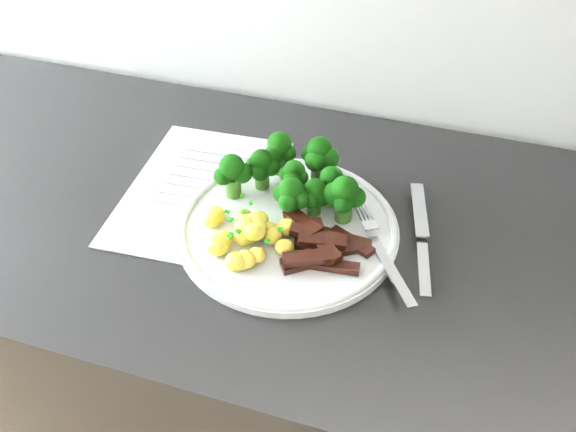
{
  "coord_description": "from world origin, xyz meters",
  "views": [
    {
      "loc": [
        0.15,
        1.06,
        1.5
      ],
      "look_at": [
        -0.03,
        1.65,
        0.94
      ],
      "focal_mm": 37.74,
      "sensor_mm": 36.0,
      "label": 1
    }
  ],
  "objects_px": {
    "counter": "(344,410)",
    "potatoes": "(248,234)",
    "recipe_paper": "(201,190)",
    "fork": "(383,254)",
    "knife": "(422,250)",
    "plate": "(288,227)",
    "beef_strips": "(323,245)",
    "broccoli": "(298,176)"
  },
  "relations": [
    {
      "from": "potatoes",
      "to": "recipe_paper",
      "type": "bearing_deg",
      "value": 140.18
    },
    {
      "from": "counter",
      "to": "beef_strips",
      "type": "bearing_deg",
      "value": -133.04
    },
    {
      "from": "counter",
      "to": "knife",
      "type": "distance_m",
      "value": 0.47
    },
    {
      "from": "counter",
      "to": "knife",
      "type": "relative_size",
      "value": 11.13
    },
    {
      "from": "counter",
      "to": "recipe_paper",
      "type": "height_order",
      "value": "recipe_paper"
    },
    {
      "from": "potatoes",
      "to": "fork",
      "type": "distance_m",
      "value": 0.18
    },
    {
      "from": "fork",
      "to": "knife",
      "type": "distance_m",
      "value": 0.06
    },
    {
      "from": "counter",
      "to": "broccoli",
      "type": "distance_m",
      "value": 0.52
    },
    {
      "from": "broccoli",
      "to": "beef_strips",
      "type": "height_order",
      "value": "broccoli"
    },
    {
      "from": "counter",
      "to": "fork",
      "type": "height_order",
      "value": "fork"
    },
    {
      "from": "potatoes",
      "to": "broccoli",
      "type": "bearing_deg",
      "value": 70.58
    },
    {
      "from": "fork",
      "to": "counter",
      "type": "bearing_deg",
      "value": 130.16
    },
    {
      "from": "counter",
      "to": "beef_strips",
      "type": "height_order",
      "value": "beef_strips"
    },
    {
      "from": "plate",
      "to": "broccoli",
      "type": "distance_m",
      "value": 0.08
    },
    {
      "from": "recipe_paper",
      "to": "potatoes",
      "type": "relative_size",
      "value": 2.27
    },
    {
      "from": "recipe_paper",
      "to": "knife",
      "type": "height_order",
      "value": "knife"
    },
    {
      "from": "broccoli",
      "to": "potatoes",
      "type": "distance_m",
      "value": 0.12
    },
    {
      "from": "counter",
      "to": "beef_strips",
      "type": "xyz_separation_m",
      "value": [
        -0.05,
        -0.05,
        0.48
      ]
    },
    {
      "from": "potatoes",
      "to": "knife",
      "type": "distance_m",
      "value": 0.24
    },
    {
      "from": "counter",
      "to": "potatoes",
      "type": "height_order",
      "value": "potatoes"
    },
    {
      "from": "recipe_paper",
      "to": "knife",
      "type": "relative_size",
      "value": 1.46
    },
    {
      "from": "plate",
      "to": "beef_strips",
      "type": "relative_size",
      "value": 2.26
    },
    {
      "from": "fork",
      "to": "potatoes",
      "type": "bearing_deg",
      "value": -171.75
    },
    {
      "from": "recipe_paper",
      "to": "potatoes",
      "type": "height_order",
      "value": "potatoes"
    },
    {
      "from": "broccoli",
      "to": "fork",
      "type": "distance_m",
      "value": 0.17
    },
    {
      "from": "broccoli",
      "to": "recipe_paper",
      "type": "bearing_deg",
      "value": -174.75
    },
    {
      "from": "plate",
      "to": "counter",
      "type": "bearing_deg",
      "value": 9.26
    },
    {
      "from": "recipe_paper",
      "to": "broccoli",
      "type": "distance_m",
      "value": 0.16
    },
    {
      "from": "plate",
      "to": "beef_strips",
      "type": "bearing_deg",
      "value": -29.09
    },
    {
      "from": "recipe_paper",
      "to": "potatoes",
      "type": "distance_m",
      "value": 0.15
    },
    {
      "from": "plate",
      "to": "knife",
      "type": "bearing_deg",
      "value": 3.73
    },
    {
      "from": "counter",
      "to": "beef_strips",
      "type": "distance_m",
      "value": 0.48
    },
    {
      "from": "plate",
      "to": "potatoes",
      "type": "bearing_deg",
      "value": -130.76
    },
    {
      "from": "beef_strips",
      "to": "plate",
      "type": "bearing_deg",
      "value": 150.91
    },
    {
      "from": "potatoes",
      "to": "plate",
      "type": "bearing_deg",
      "value": 49.24
    },
    {
      "from": "counter",
      "to": "knife",
      "type": "bearing_deg",
      "value": -3.61
    },
    {
      "from": "recipe_paper",
      "to": "fork",
      "type": "height_order",
      "value": "fork"
    },
    {
      "from": "counter",
      "to": "potatoes",
      "type": "relative_size",
      "value": 17.27
    },
    {
      "from": "broccoli",
      "to": "fork",
      "type": "relative_size",
      "value": 1.18
    },
    {
      "from": "plate",
      "to": "beef_strips",
      "type": "height_order",
      "value": "beef_strips"
    },
    {
      "from": "recipe_paper",
      "to": "fork",
      "type": "distance_m",
      "value": 0.3
    },
    {
      "from": "plate",
      "to": "knife",
      "type": "xyz_separation_m",
      "value": [
        0.19,
        0.01,
        0.0
      ]
    }
  ]
}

